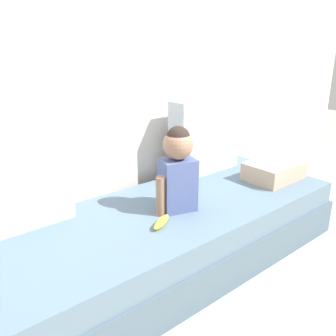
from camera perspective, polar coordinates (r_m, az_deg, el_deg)
The scene contains 8 objects.
ground_plane at distance 2.28m, azimuth -0.83°, elevation -15.26°, with size 12.00×12.00×0.00m, color #B2ADA3.
back_wall at distance 2.34m, azimuth -9.84°, elevation 15.22°, with size 5.61×0.10×2.28m, color silver.
couch at distance 2.18m, azimuth -0.85°, elevation -11.23°, with size 2.41×0.85×0.38m.
throw_pillow_left at distance 1.97m, azimuth -22.40°, elevation -0.95°, with size 0.49×0.16×0.57m, color #B2BCC6.
throw_pillow_right at distance 2.65m, azimuth 5.88°, elevation 5.07°, with size 0.57×0.16×0.54m, color #B2BCC6.
toddler at distance 2.02m, azimuth 1.57°, elevation 0.00°, with size 0.30×0.20×0.49m.
banana at distance 1.92m, azimuth -1.04°, elevation -8.52°, with size 0.17×0.04×0.04m, color yellow.
folded_blanket at distance 2.65m, azimuth 16.41°, elevation -0.37°, with size 0.40×0.28×0.12m, color tan.
Camera 1 is at (-1.18, -1.47, 1.30)m, focal length 38.58 mm.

